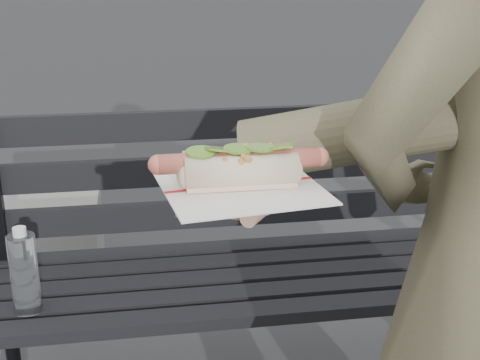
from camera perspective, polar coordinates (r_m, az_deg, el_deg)
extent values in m
cylinder|color=black|center=(2.05, -18.90, -13.04)|extent=(0.04, 0.04, 0.45)
cylinder|color=black|center=(2.23, 18.02, -10.15)|extent=(0.04, 0.04, 0.45)
cube|color=black|center=(1.61, 2.57, -11.25)|extent=(1.50, 0.07, 0.03)
cube|color=black|center=(1.69, 1.96, -9.72)|extent=(1.50, 0.07, 0.03)
cube|color=black|center=(1.77, 1.40, -8.33)|extent=(1.50, 0.07, 0.03)
cube|color=black|center=(1.85, 0.90, -7.05)|extent=(1.50, 0.07, 0.03)
cube|color=black|center=(1.93, 0.43, -5.88)|extent=(1.50, 0.07, 0.03)
cube|color=black|center=(2.07, 19.03, 0.95)|extent=(0.04, 0.03, 0.42)
cube|color=black|center=(1.91, 0.29, -2.65)|extent=(1.50, 0.02, 0.08)
cube|color=black|center=(1.87, 0.30, 1.06)|extent=(1.50, 0.02, 0.08)
cube|color=black|center=(1.83, 0.31, 4.93)|extent=(1.50, 0.02, 0.08)
cylinder|color=white|center=(1.62, -17.92, -7.62)|extent=(0.06, 0.06, 0.19)
cylinder|color=white|center=(1.58, -18.31, -4.21)|extent=(0.03, 0.03, 0.02)
cylinder|color=brown|center=(0.96, 15.13, 4.84)|extent=(0.51, 0.23, 0.19)
cylinder|color=#D8A384|center=(0.85, 2.56, -0.91)|extent=(0.09, 0.08, 0.07)
ellipsoid|color=#D8A384|center=(0.83, 0.00, -1.62)|extent=(0.10, 0.11, 0.03)
cylinder|color=#D8A384|center=(0.80, -3.56, -2.46)|extent=(0.05, 0.02, 0.02)
cylinder|color=#D8A384|center=(0.82, -3.70, -1.95)|extent=(0.05, 0.02, 0.02)
cylinder|color=#D8A384|center=(0.84, -3.83, -1.46)|extent=(0.05, 0.02, 0.02)
cylinder|color=#D8A384|center=(0.86, -3.96, -0.99)|extent=(0.05, 0.02, 0.02)
cylinder|color=#D8A384|center=(0.78, 1.35, -2.86)|extent=(0.04, 0.05, 0.02)
cube|color=white|center=(0.83, 0.00, -0.52)|extent=(0.21, 0.21, 0.00)
cube|color=#B21E1E|center=(0.83, 0.00, -0.42)|extent=(0.19, 0.03, 0.00)
cylinder|color=#CC604E|center=(0.82, 0.00, 1.65)|extent=(0.20, 0.02, 0.02)
sphere|color=#CC604E|center=(0.81, -7.01, 1.31)|extent=(0.03, 0.02, 0.02)
sphere|color=#CC604E|center=(0.84, 6.77, 1.97)|extent=(0.02, 0.02, 0.02)
sphere|color=#9E6B2D|center=(0.80, -2.83, 2.01)|extent=(0.01, 0.01, 0.01)
sphere|color=#9E6B2D|center=(0.81, -4.00, 2.18)|extent=(0.01, 0.01, 0.01)
sphere|color=#9E6B2D|center=(0.83, -0.40, 2.79)|extent=(0.01, 0.01, 0.01)
sphere|color=#9E6B2D|center=(0.81, 4.01, 1.75)|extent=(0.01, 0.01, 0.01)
sphere|color=#9E6B2D|center=(0.79, -1.28, 1.69)|extent=(0.01, 0.01, 0.01)
sphere|color=#9E6B2D|center=(0.85, 3.32, 2.38)|extent=(0.01, 0.01, 0.01)
sphere|color=#9E6B2D|center=(0.83, 3.62, 2.19)|extent=(0.01, 0.01, 0.01)
sphere|color=#9E6B2D|center=(0.80, -1.29, 1.58)|extent=(0.01, 0.01, 0.01)
sphere|color=#9E6B2D|center=(0.80, -3.66, 1.67)|extent=(0.01, 0.01, 0.01)
sphere|color=#9E6B2D|center=(0.84, 3.33, 2.36)|extent=(0.01, 0.01, 0.01)
sphere|color=#9E6B2D|center=(0.83, 0.50, 2.59)|extent=(0.01, 0.01, 0.01)
sphere|color=#9E6B2D|center=(0.84, 2.60, 2.96)|extent=(0.01, 0.01, 0.01)
sphere|color=#9E6B2D|center=(0.83, 2.68, 2.38)|extent=(0.01, 0.01, 0.01)
sphere|color=#9E6B2D|center=(0.81, -0.89, 2.36)|extent=(0.01, 0.01, 0.01)
sphere|color=#9E6B2D|center=(0.83, 3.28, 2.45)|extent=(0.01, 0.01, 0.01)
sphere|color=#9E6B2D|center=(0.83, 0.49, 2.37)|extent=(0.01, 0.01, 0.01)
sphere|color=#9E6B2D|center=(0.80, 0.29, 2.01)|extent=(0.01, 0.01, 0.01)
sphere|color=#9E6B2D|center=(0.82, 2.02, 2.38)|extent=(0.01, 0.01, 0.01)
sphere|color=#9E6B2D|center=(0.80, 0.06, 1.38)|extent=(0.01, 0.01, 0.01)
sphere|color=#9E6B2D|center=(0.83, -3.39, 2.19)|extent=(0.01, 0.01, 0.01)
sphere|color=#9E6B2D|center=(0.81, 2.42, 1.83)|extent=(0.01, 0.01, 0.01)
sphere|color=#9E6B2D|center=(0.79, 0.67, 1.81)|extent=(0.01, 0.01, 0.01)
sphere|color=#9E6B2D|center=(0.83, 0.49, 2.67)|extent=(0.01, 0.01, 0.01)
sphere|color=#9E6B2D|center=(0.83, 2.42, 2.34)|extent=(0.01, 0.01, 0.01)
cylinder|color=#649929|center=(0.81, -3.39, 2.42)|extent=(0.04, 0.04, 0.01)
cylinder|color=#649929|center=(0.81, -1.77, 2.65)|extent=(0.04, 0.04, 0.01)
cylinder|color=#649929|center=(0.81, -0.16, 2.70)|extent=(0.04, 0.04, 0.00)
cylinder|color=#649929|center=(0.82, 1.70, 2.78)|extent=(0.04, 0.04, 0.00)
cylinder|color=#649929|center=(0.82, 3.40, 2.89)|extent=(0.04, 0.04, 0.01)
cube|color=brown|center=(2.43, 14.08, -13.19)|extent=(0.08, 0.07, 0.00)
cube|color=brown|center=(2.93, 11.13, -7.00)|extent=(0.08, 0.09, 0.00)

